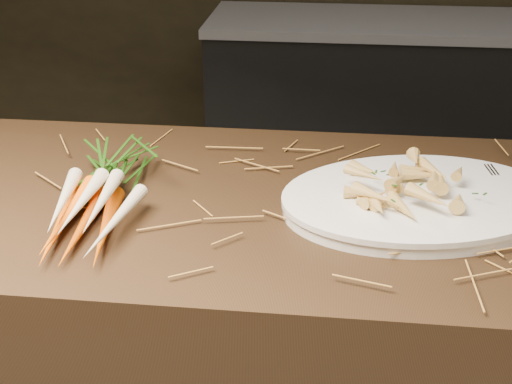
# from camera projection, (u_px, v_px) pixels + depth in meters

# --- Properties ---
(main_counter) EXTENTS (2.40, 0.70, 0.90)m
(main_counter) POSITION_uv_depth(u_px,v_px,m) (343.00, 380.00, 1.43)
(main_counter) COLOR black
(main_counter) RESTS_ON ground
(back_counter) EXTENTS (1.82, 0.62, 0.84)m
(back_counter) POSITION_uv_depth(u_px,v_px,m) (401.00, 107.00, 3.07)
(back_counter) COLOR black
(back_counter) RESTS_ON ground
(straw_bedding) EXTENTS (1.40, 0.60, 0.02)m
(straw_bedding) POSITION_uv_depth(u_px,v_px,m) (359.00, 199.00, 1.22)
(straw_bedding) COLOR olive
(straw_bedding) RESTS_ON main_counter
(root_veg_bunch) EXTENTS (0.19, 0.46, 0.09)m
(root_veg_bunch) POSITION_uv_depth(u_px,v_px,m) (102.00, 180.00, 1.21)
(root_veg_bunch) COLOR #E05008
(root_veg_bunch) RESTS_ON main_counter
(serving_platter) EXTENTS (0.58, 0.45, 0.03)m
(serving_platter) POSITION_uv_depth(u_px,v_px,m) (417.00, 203.00, 1.19)
(serving_platter) COLOR white
(serving_platter) RESTS_ON main_counter
(roasted_veg_heap) EXTENTS (0.29, 0.24, 0.06)m
(roasted_veg_heap) POSITION_uv_depth(u_px,v_px,m) (420.00, 183.00, 1.17)
(roasted_veg_heap) COLOR #B8893A
(roasted_veg_heap) RESTS_ON serving_platter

